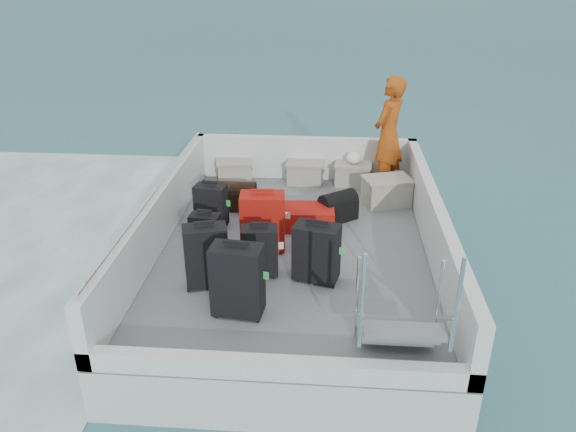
{
  "coord_description": "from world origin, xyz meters",
  "views": [
    {
      "loc": [
        0.41,
        -6.31,
        4.07
      ],
      "look_at": [
        -0.09,
        0.12,
        1.0
      ],
      "focal_mm": 35.0,
      "sensor_mm": 36.0,
      "label": 1
    }
  ],
  "objects_px": {
    "suitcase_2": "(211,206)",
    "crate_2": "(353,175)",
    "suitcase_4": "(260,252)",
    "crate_1": "(305,173)",
    "suitcase_5": "(263,222)",
    "suitcase_6": "(316,253)",
    "crate_3": "(386,192)",
    "suitcase_1": "(206,235)",
    "suitcase_8": "(307,217)",
    "crate_0": "(234,172)",
    "passenger": "(388,135)",
    "suitcase_0": "(206,257)",
    "suitcase_3": "(238,281)"
  },
  "relations": [
    {
      "from": "suitcase_0",
      "to": "suitcase_5",
      "type": "height_order",
      "value": "suitcase_5"
    },
    {
      "from": "suitcase_6",
      "to": "crate_3",
      "type": "bearing_deg",
      "value": 80.75
    },
    {
      "from": "suitcase_6",
      "to": "crate_0",
      "type": "xyz_separation_m",
      "value": [
        -1.44,
        2.96,
        -0.18
      ]
    },
    {
      "from": "crate_1",
      "to": "passenger",
      "type": "relative_size",
      "value": 0.31
    },
    {
      "from": "suitcase_1",
      "to": "suitcase_5",
      "type": "height_order",
      "value": "suitcase_5"
    },
    {
      "from": "crate_0",
      "to": "suitcase_4",
      "type": "bearing_deg",
      "value": -74.99
    },
    {
      "from": "suitcase_5",
      "to": "suitcase_6",
      "type": "height_order",
      "value": "suitcase_5"
    },
    {
      "from": "suitcase_0",
      "to": "crate_1",
      "type": "bearing_deg",
      "value": 57.63
    },
    {
      "from": "suitcase_6",
      "to": "suitcase_1",
      "type": "bearing_deg",
      "value": 175.68
    },
    {
      "from": "suitcase_8",
      "to": "crate_2",
      "type": "xyz_separation_m",
      "value": [
        0.67,
        1.61,
        0.02
      ]
    },
    {
      "from": "suitcase_2",
      "to": "suitcase_6",
      "type": "distance_m",
      "value": 1.94
    },
    {
      "from": "suitcase_5",
      "to": "suitcase_6",
      "type": "xyz_separation_m",
      "value": [
        0.69,
        -0.68,
        -0.03
      ]
    },
    {
      "from": "suitcase_0",
      "to": "crate_2",
      "type": "distance_m",
      "value": 3.62
    },
    {
      "from": "suitcase_4",
      "to": "crate_0",
      "type": "xyz_separation_m",
      "value": [
        -0.78,
        2.91,
        -0.15
      ]
    },
    {
      "from": "suitcase_4",
      "to": "passenger",
      "type": "xyz_separation_m",
      "value": [
        1.65,
        2.75,
        0.59
      ]
    },
    {
      "from": "suitcase_3",
      "to": "crate_3",
      "type": "distance_m",
      "value": 3.42
    },
    {
      "from": "suitcase_4",
      "to": "crate_1",
      "type": "xyz_separation_m",
      "value": [
        0.38,
        2.91,
        -0.14
      ]
    },
    {
      "from": "suitcase_5",
      "to": "crate_1",
      "type": "xyz_separation_m",
      "value": [
        0.42,
        2.28,
        -0.21
      ]
    },
    {
      "from": "crate_1",
      "to": "crate_0",
      "type": "bearing_deg",
      "value": 179.8
    },
    {
      "from": "suitcase_2",
      "to": "suitcase_4",
      "type": "height_order",
      "value": "suitcase_4"
    },
    {
      "from": "suitcase_5",
      "to": "passenger",
      "type": "height_order",
      "value": "passenger"
    },
    {
      "from": "suitcase_5",
      "to": "crate_1",
      "type": "height_order",
      "value": "suitcase_5"
    },
    {
      "from": "suitcase_1",
      "to": "suitcase_4",
      "type": "bearing_deg",
      "value": -25.06
    },
    {
      "from": "suitcase_2",
      "to": "suitcase_1",
      "type": "bearing_deg",
      "value": -73.77
    },
    {
      "from": "suitcase_8",
      "to": "crate_0",
      "type": "relative_size",
      "value": 1.38
    },
    {
      "from": "suitcase_2",
      "to": "crate_3",
      "type": "height_order",
      "value": "suitcase_2"
    },
    {
      "from": "suitcase_4",
      "to": "crate_3",
      "type": "relative_size",
      "value": 0.96
    },
    {
      "from": "suitcase_6",
      "to": "suitcase_8",
      "type": "xyz_separation_m",
      "value": [
        -0.17,
        1.35,
        -0.2
      ]
    },
    {
      "from": "suitcase_1",
      "to": "crate_0",
      "type": "xyz_separation_m",
      "value": [
        -0.06,
        2.49,
        -0.11
      ]
    },
    {
      "from": "suitcase_2",
      "to": "crate_3",
      "type": "bearing_deg",
      "value": 30.35
    },
    {
      "from": "suitcase_3",
      "to": "suitcase_8",
      "type": "bearing_deg",
      "value": 79.83
    },
    {
      "from": "suitcase_4",
      "to": "crate_2",
      "type": "relative_size",
      "value": 1.12
    },
    {
      "from": "suitcase_2",
      "to": "crate_2",
      "type": "distance_m",
      "value": 2.6
    },
    {
      "from": "crate_1",
      "to": "crate_2",
      "type": "distance_m",
      "value": 0.77
    },
    {
      "from": "crate_0",
      "to": "passenger",
      "type": "distance_m",
      "value": 2.55
    },
    {
      "from": "crate_2",
      "to": "passenger",
      "type": "bearing_deg",
      "value": -18.58
    },
    {
      "from": "suitcase_6",
      "to": "crate_1",
      "type": "distance_m",
      "value": 2.97
    },
    {
      "from": "suitcase_1",
      "to": "suitcase_5",
      "type": "relative_size",
      "value": 0.73
    },
    {
      "from": "suitcase_1",
      "to": "suitcase_6",
      "type": "height_order",
      "value": "suitcase_6"
    },
    {
      "from": "passenger",
      "to": "crate_2",
      "type": "bearing_deg",
      "value": -76.54
    },
    {
      "from": "suitcase_0",
      "to": "passenger",
      "type": "relative_size",
      "value": 0.41
    },
    {
      "from": "suitcase_0",
      "to": "suitcase_4",
      "type": "height_order",
      "value": "suitcase_0"
    },
    {
      "from": "passenger",
      "to": "suitcase_1",
      "type": "bearing_deg",
      "value": -13.57
    },
    {
      "from": "suitcase_1",
      "to": "crate_2",
      "type": "height_order",
      "value": "suitcase_1"
    },
    {
      "from": "suitcase_4",
      "to": "crate_0",
      "type": "height_order",
      "value": "suitcase_4"
    },
    {
      "from": "suitcase_2",
      "to": "crate_3",
      "type": "xyz_separation_m",
      "value": [
        2.44,
        0.93,
        -0.11
      ]
    },
    {
      "from": "suitcase_2",
      "to": "crate_1",
      "type": "height_order",
      "value": "suitcase_2"
    },
    {
      "from": "suitcase_1",
      "to": "suitcase_2",
      "type": "relative_size",
      "value": 0.92
    },
    {
      "from": "suitcase_1",
      "to": "crate_3",
      "type": "relative_size",
      "value": 0.86
    },
    {
      "from": "suitcase_2",
      "to": "suitcase_5",
      "type": "xyz_separation_m",
      "value": [
        0.78,
        -0.59,
        0.08
      ]
    }
  ]
}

